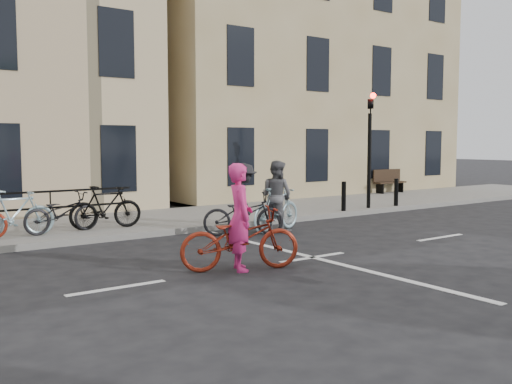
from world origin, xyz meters
TOP-DOWN VIEW (x-y plane):
  - ground at (0.00, 0.00)m, footprint 120.00×120.00m
  - sidewalk at (-4.00, 6.00)m, footprint 46.00×4.00m
  - building_east at (9.00, 13.00)m, footprint 14.00×10.00m
  - traffic_light at (6.20, 4.34)m, footprint 0.18×0.30m
  - bollard_east at (5.00, 4.25)m, footprint 0.14×0.14m
  - bollard_west at (7.40, 4.25)m, footprint 0.14×0.14m
  - bench at (11.00, 7.73)m, footprint 1.60×0.41m
  - cyclist_pink at (-1.76, -0.07)m, footprint 2.24×1.45m
  - cyclist_grey at (1.47, 3.05)m, footprint 1.92×1.02m
  - cyclist_dark at (0.43, 3.00)m, footprint 2.06×1.46m

SIDE VIEW (x-z plane):
  - ground at x=0.00m, z-range 0.00..0.00m
  - sidewalk at x=-4.00m, z-range 0.00..0.15m
  - bollard_east at x=5.00m, z-range 0.15..1.05m
  - bollard_west at x=7.40m, z-range 0.15..1.05m
  - cyclist_pink at x=-1.76m, z-range -0.29..1.60m
  - bench at x=11.00m, z-range 0.19..1.16m
  - cyclist_dark at x=0.43m, z-range -0.19..1.56m
  - cyclist_grey at x=1.47m, z-range -0.17..1.62m
  - traffic_light at x=6.20m, z-range 0.50..4.40m
  - building_east at x=9.00m, z-range 0.15..12.15m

